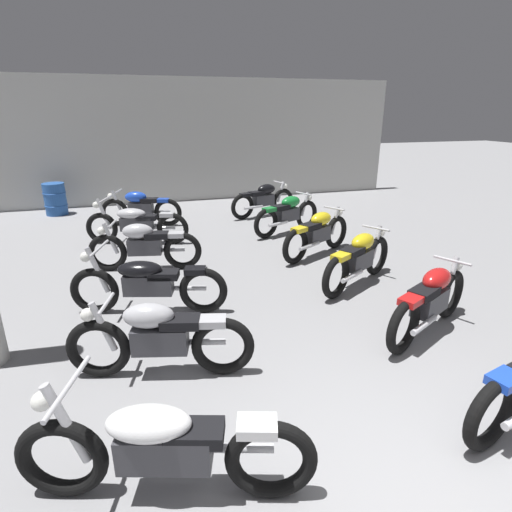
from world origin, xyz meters
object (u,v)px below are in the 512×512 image
motorcycle_left_row_3 (144,245)px  motorcycle_right_row_2 (359,258)px  motorcycle_right_row_4 (288,213)px  motorcycle_left_row_1 (159,337)px  motorcycle_left_row_5 (141,207)px  motorcycle_right_row_1 (431,300)px  motorcycle_left_row_4 (136,223)px  motorcycle_left_row_0 (163,446)px  oil_drum (55,199)px  motorcycle_right_row_3 (318,233)px  motorcycle_right_row_5 (264,199)px  motorcycle_left_row_2 (147,283)px

motorcycle_left_row_3 → motorcycle_right_row_2: bearing=-27.7°
motorcycle_right_row_2 → motorcycle_right_row_4: 3.15m
motorcycle_left_row_1 → motorcycle_left_row_5: same height
motorcycle_left_row_5 → motorcycle_right_row_1: same height
motorcycle_left_row_4 → motorcycle_right_row_4: bearing=-2.8°
motorcycle_left_row_0 → oil_drum: (-2.02, 9.67, -0.03)m
motorcycle_left_row_4 → motorcycle_right_row_3: size_ratio=1.17×
motorcycle_left_row_5 → motorcycle_right_row_5: same height
motorcycle_left_row_4 → motorcycle_left_row_0: bearing=-89.9°
motorcycle_left_row_5 → motorcycle_right_row_5: size_ratio=1.00×
motorcycle_right_row_4 → motorcycle_right_row_5: size_ratio=0.97×
motorcycle_left_row_4 → motorcycle_right_row_4: 3.34m
motorcycle_left_row_0 → motorcycle_right_row_1: 3.69m
motorcycle_left_row_1 → motorcycle_right_row_2: bearing=25.4°
motorcycle_left_row_3 → motorcycle_left_row_4: 1.61m
motorcycle_right_row_1 → motorcycle_right_row_4: (-0.07, 4.76, 0.00)m
motorcycle_left_row_2 → motorcycle_left_row_5: (0.09, 4.79, 0.01)m
motorcycle_right_row_4 → oil_drum: bearing=147.0°
motorcycle_right_row_3 → oil_drum: (-5.34, 5.11, -0.03)m
motorcycle_left_row_2 → motorcycle_right_row_5: 5.83m
motorcycle_left_row_3 → motorcycle_right_row_3: bearing=-3.2°
motorcycle_left_row_0 → motorcycle_right_row_4: 7.03m
motorcycle_right_row_2 → motorcycle_right_row_3: size_ratio=0.98×
motorcycle_left_row_1 → oil_drum: size_ratio=2.27×
motorcycle_right_row_2 → motorcycle_right_row_3: bearing=90.4°
motorcycle_left_row_0 → motorcycle_right_row_1: size_ratio=1.16×
motorcycle_left_row_1 → motorcycle_left_row_3: bearing=90.1°
motorcycle_left_row_0 → motorcycle_left_row_2: bearing=89.1°
motorcycle_right_row_2 → motorcycle_right_row_3: (-0.01, 1.52, 0.00)m
motorcycle_left_row_2 → motorcycle_right_row_1: bearing=-25.5°
motorcycle_right_row_5 → motorcycle_right_row_2: bearing=-89.6°
motorcycle_left_row_1 → motorcycle_left_row_5: bearing=89.6°
motorcycle_right_row_4 → motorcycle_right_row_1: bearing=-89.1°
motorcycle_right_row_2 → motorcycle_left_row_4: bearing=135.3°
motorcycle_right_row_1 → motorcycle_left_row_1: bearing=178.7°
motorcycle_left_row_2 → oil_drum: 6.96m
motorcycle_left_row_4 → motorcycle_right_row_4: motorcycle_left_row_4 is taller
motorcycle_left_row_2 → motorcycle_left_row_3: 1.72m
oil_drum → motorcycle_left_row_4: bearing=-58.7°
motorcycle_right_row_4 → motorcycle_left_row_0: bearing=-118.3°
motorcycle_right_row_3 → motorcycle_right_row_5: 3.31m
motorcycle_left_row_1 → motorcycle_left_row_3: (-0.01, 3.24, 0.00)m
oil_drum → motorcycle_left_row_1: bearing=-75.5°
motorcycle_left_row_0 → motorcycle_right_row_5: size_ratio=1.10×
motorcycle_left_row_1 → motorcycle_left_row_4: bearing=91.2°
motorcycle_left_row_1 → motorcycle_right_row_1: same height
motorcycle_right_row_1 → motorcycle_right_row_5: 6.44m
motorcycle_left_row_2 → motorcycle_left_row_4: bearing=91.0°
motorcycle_left_row_2 → motorcycle_right_row_2: size_ratio=1.21×
motorcycle_right_row_5 → oil_drum: motorcycle_right_row_5 is taller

